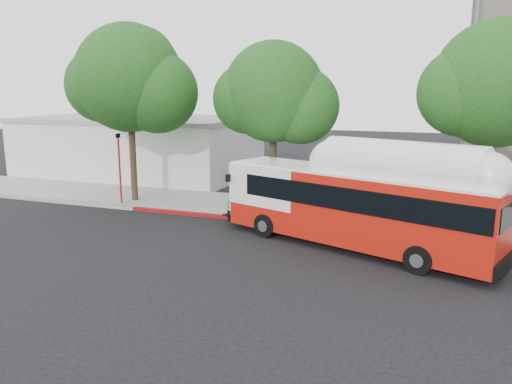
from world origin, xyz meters
TOP-DOWN VIEW (x-y plane):
  - ground at (0.00, 0.00)m, footprint 120.00×120.00m
  - sidewalk at (0.00, 6.50)m, footprint 60.00×5.00m
  - curb_strip at (0.00, 3.90)m, footprint 60.00×0.30m
  - red_curb_segment at (-3.00, 3.90)m, footprint 10.00×0.32m
  - street_tree_left at (-8.53, 5.56)m, footprint 6.67×5.80m
  - street_tree_mid at (-0.59, 6.06)m, footprint 5.75×5.00m
  - street_tree_right at (9.44, 5.86)m, footprint 6.21×5.40m
  - low_commercial_bldg at (-14.00, 14.00)m, footprint 16.20×10.20m
  - transit_bus at (3.96, 1.42)m, footprint 12.01×6.10m
  - signal_pole at (-9.21, 4.51)m, footprint 0.11×0.37m

SIDE VIEW (x-z plane):
  - ground at x=0.00m, z-range 0.00..0.00m
  - sidewalk at x=0.00m, z-range 0.00..0.15m
  - curb_strip at x=0.00m, z-range 0.00..0.15m
  - red_curb_segment at x=-3.00m, z-range 0.00..0.16m
  - transit_bus at x=3.96m, z-range -0.12..3.44m
  - signal_pole at x=-9.21m, z-range 0.05..4.00m
  - low_commercial_bldg at x=-14.00m, z-range 0.03..4.28m
  - street_tree_mid at x=-0.59m, z-range 1.60..10.22m
  - street_tree_right at x=9.44m, z-range 1.67..10.85m
  - street_tree_left at x=-8.53m, z-range 1.73..11.47m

